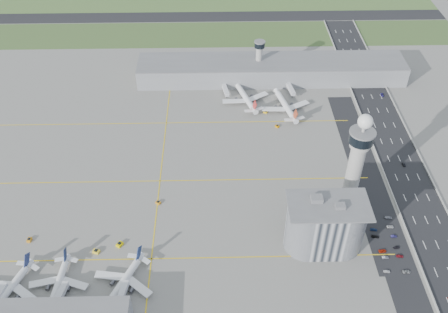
{
  "coord_description": "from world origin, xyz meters",
  "views": [
    {
      "loc": [
        -5.14,
        -195.8,
        213.58
      ],
      "look_at": [
        0.0,
        35.0,
        15.0
      ],
      "focal_mm": 40.0,
      "sensor_mm": 36.0,
      "label": 1
    }
  ],
  "objects_px": {
    "secondary_tower": "(259,56)",
    "airplane_far_b": "(286,102)",
    "tug_1": "(96,251)",
    "car_hw_4": "(345,56)",
    "car_lot_7": "(400,256)",
    "car_lot_0": "(387,271)",
    "airplane_near_b": "(57,282)",
    "car_lot_6": "(406,272)",
    "tug_4": "(265,112)",
    "car_lot_2": "(382,251)",
    "airplane_far_a": "(245,94)",
    "tug_2": "(120,244)",
    "jet_bridge_far_0": "(224,87)",
    "tug_3": "(158,202)",
    "car_hw_2": "(382,95)",
    "car_lot_3": "(375,236)",
    "jet_bridge_far_1": "(288,86)",
    "car_hw_1": "(404,164)",
    "admin_building": "(325,225)",
    "tug_5": "(277,126)",
    "control_tower": "(357,159)",
    "car_lot_8": "(397,247)",
    "car_lot_11": "(388,218)",
    "car_lot_5": "(373,220)",
    "airplane_near_c": "(122,280)",
    "car_lot_4": "(374,229)",
    "jet_bridge_near_2": "(118,308)",
    "car_lot_9": "(394,236)",
    "tug_0": "(29,240)",
    "car_lot_1": "(385,257)",
    "jet_bridge_near_1": "(55,309)",
    "car_lot_10": "(390,227)"
  },
  "relations": [
    {
      "from": "jet_bridge_near_2",
      "to": "car_lot_8",
      "type": "height_order",
      "value": "jet_bridge_near_2"
    },
    {
      "from": "airplane_near_b",
      "to": "car_lot_6",
      "type": "distance_m",
      "value": 177.56
    },
    {
      "from": "jet_bridge_near_2",
      "to": "tug_0",
      "type": "xyz_separation_m",
      "value": [
        -55.01,
        44.87,
        -1.95
      ]
    },
    {
      "from": "airplane_far_a",
      "to": "car_lot_3",
      "type": "height_order",
      "value": "airplane_far_a"
    },
    {
      "from": "car_lot_9",
      "to": "car_hw_1",
      "type": "distance_m",
      "value": 63.45
    },
    {
      "from": "car_hw_4",
      "to": "tug_1",
      "type": "bearing_deg",
      "value": -123.38
    },
    {
      "from": "secondary_tower",
      "to": "car_hw_4",
      "type": "height_order",
      "value": "secondary_tower"
    },
    {
      "from": "car_lot_6",
      "to": "car_lot_0",
      "type": "bearing_deg",
      "value": 88.07
    },
    {
      "from": "airplane_far_b",
      "to": "tug_3",
      "type": "distance_m",
      "value": 128.17
    },
    {
      "from": "car_hw_1",
      "to": "tug_4",
      "type": "bearing_deg",
      "value": 140.7
    },
    {
      "from": "secondary_tower",
      "to": "car_hw_4",
      "type": "xyz_separation_m",
      "value": [
        77.18,
        31.23,
        -18.15
      ]
    },
    {
      "from": "car_lot_4",
      "to": "car_lot_10",
      "type": "distance_m",
      "value": 9.97
    },
    {
      "from": "car_lot_11",
      "to": "control_tower",
      "type": "bearing_deg",
      "value": 68.78
    },
    {
      "from": "jet_bridge_far_1",
      "to": "car_lot_3",
      "type": "distance_m",
      "value": 152.89
    },
    {
      "from": "airplane_near_b",
      "to": "car_hw_1",
      "type": "distance_m",
      "value": 219.34
    },
    {
      "from": "car_lot_2",
      "to": "car_hw_2",
      "type": "bearing_deg",
      "value": -22.59
    },
    {
      "from": "airplane_far_b",
      "to": "jet_bridge_far_1",
      "type": "height_order",
      "value": "airplane_far_b"
    },
    {
      "from": "tug_3",
      "to": "car_hw_2",
      "type": "bearing_deg",
      "value": -21.65
    },
    {
      "from": "car_lot_0",
      "to": "car_lot_2",
      "type": "xyz_separation_m",
      "value": [
        1.27,
        13.18,
        -0.01
      ]
    },
    {
      "from": "car_lot_0",
      "to": "car_lot_4",
      "type": "bearing_deg",
      "value": 4.42
    },
    {
      "from": "tug_1",
      "to": "airplane_far_b",
      "type": "bearing_deg",
      "value": 158.56
    },
    {
      "from": "tug_4",
      "to": "car_lot_8",
      "type": "bearing_deg",
      "value": 56.46
    },
    {
      "from": "car_lot_11",
      "to": "car_lot_5",
      "type": "bearing_deg",
      "value": 107.31
    },
    {
      "from": "car_hw_2",
      "to": "car_hw_4",
      "type": "relative_size",
      "value": 1.13
    },
    {
      "from": "secondary_tower",
      "to": "airplane_far_b",
      "type": "xyz_separation_m",
      "value": [
        16.65,
        -44.56,
        -12.69
      ]
    },
    {
      "from": "jet_bridge_far_0",
      "to": "car_lot_7",
      "type": "distance_m",
      "value": 186.74
    },
    {
      "from": "car_hw_4",
      "to": "car_lot_0",
      "type": "bearing_deg",
      "value": -89.05
    },
    {
      "from": "tug_4",
      "to": "car_lot_2",
      "type": "height_order",
      "value": "tug_4"
    },
    {
      "from": "car_lot_3",
      "to": "airplane_near_b",
      "type": "bearing_deg",
      "value": 109.47
    },
    {
      "from": "jet_bridge_near_2",
      "to": "airplane_near_c",
      "type": "bearing_deg",
      "value": 8.43
    },
    {
      "from": "airplane_far_a",
      "to": "tug_2",
      "type": "relative_size",
      "value": 11.73
    },
    {
      "from": "airplane_far_a",
      "to": "tug_4",
      "type": "distance_m",
      "value": 21.74
    },
    {
      "from": "car_lot_5",
      "to": "car_lot_11",
      "type": "relative_size",
      "value": 0.88
    },
    {
      "from": "control_tower",
      "to": "secondary_tower",
      "type": "distance_m",
      "value": 148.97
    },
    {
      "from": "jet_bridge_near_1",
      "to": "car_lot_3",
      "type": "relative_size",
      "value": 3.39
    },
    {
      "from": "airplane_far_b",
      "to": "jet_bridge_far_1",
      "type": "distance_m",
      "value": 27.29
    },
    {
      "from": "airplane_near_b",
      "to": "tug_2",
      "type": "relative_size",
      "value": 9.71
    },
    {
      "from": "car_lot_1",
      "to": "car_lot_11",
      "type": "bearing_deg",
      "value": -21.48
    },
    {
      "from": "airplane_near_c",
      "to": "car_lot_6",
      "type": "distance_m",
      "value": 145.39
    },
    {
      "from": "airplane_near_b",
      "to": "car_lot_9",
      "type": "distance_m",
      "value": 180.1
    },
    {
      "from": "car_lot_9",
      "to": "airplane_far_a",
      "type": "bearing_deg",
      "value": 27.95
    },
    {
      "from": "car_lot_4",
      "to": "secondary_tower",
      "type": "bearing_deg",
      "value": 27.08
    },
    {
      "from": "admin_building",
      "to": "airplane_far_a",
      "type": "relative_size",
      "value": 0.97
    },
    {
      "from": "car_lot_7",
      "to": "car_lot_0",
      "type": "bearing_deg",
      "value": 140.28
    },
    {
      "from": "admin_building",
      "to": "tug_5",
      "type": "height_order",
      "value": "admin_building"
    },
    {
      "from": "jet_bridge_far_1",
      "to": "car_lot_7",
      "type": "xyz_separation_m",
      "value": [
        40.16,
        -163.52,
        -2.3
      ]
    },
    {
      "from": "car_lot_6",
      "to": "car_hw_1",
      "type": "distance_m",
      "value": 86.07
    },
    {
      "from": "jet_bridge_far_1",
      "to": "tug_2",
      "type": "relative_size",
      "value": 3.81
    },
    {
      "from": "airplane_far_a",
      "to": "tug_3",
      "type": "height_order",
      "value": "airplane_far_a"
    },
    {
      "from": "jet_bridge_near_2",
      "to": "car_lot_11",
      "type": "height_order",
      "value": "jet_bridge_near_2"
    }
  ]
}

